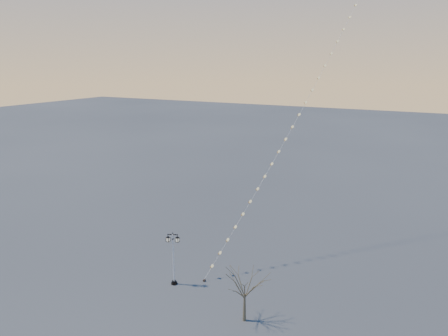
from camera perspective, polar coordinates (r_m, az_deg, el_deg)
The scene contains 4 objects.
ground at distance 37.53m, azimuth -7.67°, elevation -15.85°, with size 300.00×300.00×0.00m, color #444545.
street_lamp at distance 36.55m, azimuth -7.00°, elevation -11.94°, with size 1.16×0.73×4.83m.
bare_tree at distance 31.65m, azimuth 2.88°, elevation -16.06°, with size 2.43×2.43×4.03m.
kite_train at distance 44.47m, azimuth 14.30°, elevation 16.35°, with size 12.93×30.11×41.52m.
Camera 1 is at (19.11, -26.23, 18.84)m, focal length 33.18 mm.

